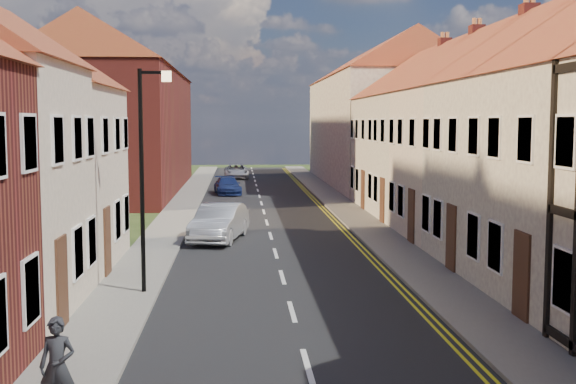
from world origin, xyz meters
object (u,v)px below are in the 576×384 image
car_distant (236,171)px  pedestrian_left (57,366)px  car_far (227,186)px  car_mid (219,222)px  lamppost (145,166)px

car_distant → pedestrian_left: 49.06m
car_far → car_distant: (0.54, 13.16, 0.04)m
car_mid → car_distant: size_ratio=1.04×
car_mid → car_distant: 31.67m
car_far → car_distant: 13.17m
lamppost → car_distant: lamppost is taller
car_distant → pedestrian_left: size_ratio=2.74×
car_far → car_mid: bearing=-96.9°
lamppost → pedestrian_left: bearing=-92.4°
car_mid → car_far: bearing=101.8°
car_distant → pedestrian_left: pedestrian_left is taller
lamppost → car_far: 27.72m
lamppost → car_far: (1.77, 27.51, -2.98)m
car_distant → car_far: bearing=-93.9°
car_far → pedestrian_left: 35.89m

